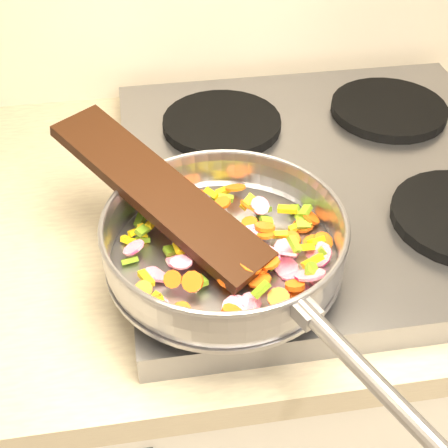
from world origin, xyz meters
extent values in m
cube|color=#939399|center=(-0.70, 1.67, 0.92)|extent=(0.60, 0.60, 0.04)
cylinder|color=black|center=(-0.84, 1.52, 0.95)|extent=(0.19, 0.19, 0.02)
cylinder|color=black|center=(-0.84, 1.81, 0.95)|extent=(0.19, 0.19, 0.02)
cylinder|color=black|center=(-0.56, 1.81, 0.95)|extent=(0.19, 0.19, 0.02)
cylinder|color=#9E9EA5|center=(-0.89, 1.49, 0.96)|extent=(0.28, 0.28, 0.01)
torus|color=#9E9EA5|center=(-0.89, 1.49, 0.99)|extent=(0.33, 0.33, 0.06)
torus|color=#9E9EA5|center=(-0.89, 1.49, 1.02)|extent=(0.29, 0.29, 0.01)
cylinder|color=#9E9EA5|center=(-0.79, 1.27, 1.01)|extent=(0.09, 0.18, 0.02)
cube|color=#9E9EA5|center=(-0.83, 1.35, 1.01)|extent=(0.03, 0.04, 0.02)
cylinder|color=#E21666|center=(-0.93, 1.53, 0.97)|extent=(0.03, 0.03, 0.02)
cube|color=yellow|center=(-0.92, 1.52, 0.98)|extent=(0.03, 0.02, 0.01)
cube|color=yellow|center=(-0.91, 1.51, 0.99)|extent=(0.02, 0.02, 0.01)
cylinder|color=orange|center=(-0.83, 1.47, 0.97)|extent=(0.03, 0.03, 0.02)
cylinder|color=#E21666|center=(-0.88, 1.51, 0.97)|extent=(0.03, 0.03, 0.02)
cylinder|color=orange|center=(-0.90, 1.52, 0.98)|extent=(0.02, 0.02, 0.01)
cylinder|color=#E21666|center=(-0.97, 1.41, 0.97)|extent=(0.03, 0.03, 0.02)
cylinder|color=orange|center=(-0.91, 1.60, 0.97)|extent=(0.02, 0.03, 0.01)
cylinder|color=orange|center=(-0.89, 1.45, 0.97)|extent=(0.03, 0.03, 0.02)
cube|color=#6C9E1E|center=(-0.77, 1.47, 0.97)|extent=(0.02, 0.02, 0.02)
cylinder|color=#E21666|center=(-0.94, 1.55, 0.97)|extent=(0.05, 0.04, 0.03)
cylinder|color=#E21666|center=(-0.96, 1.58, 0.98)|extent=(0.03, 0.03, 0.02)
cube|color=yellow|center=(-0.85, 1.55, 0.99)|extent=(0.02, 0.02, 0.02)
cube|color=yellow|center=(-0.97, 1.40, 0.99)|extent=(0.02, 0.02, 0.02)
cylinder|color=#E21666|center=(-0.78, 1.47, 0.97)|extent=(0.04, 0.04, 0.02)
cube|color=#6C9E1E|center=(-0.95, 1.56, 0.98)|extent=(0.02, 0.02, 0.01)
cube|color=#6C9E1E|center=(-0.92, 1.51, 0.98)|extent=(0.02, 0.02, 0.02)
cylinder|color=orange|center=(-0.99, 1.43, 0.98)|extent=(0.03, 0.03, 0.02)
cube|color=yellow|center=(-0.80, 1.54, 0.98)|extent=(0.03, 0.02, 0.01)
cube|color=#6C9E1E|center=(-1.00, 1.49, 0.97)|extent=(0.02, 0.02, 0.01)
cube|color=yellow|center=(-0.79, 1.47, 0.97)|extent=(0.03, 0.02, 0.02)
cube|color=yellow|center=(-0.99, 1.53, 0.97)|extent=(0.02, 0.02, 0.01)
cylinder|color=orange|center=(-0.85, 1.39, 0.97)|extent=(0.04, 0.03, 0.03)
cylinder|color=#E21666|center=(-0.92, 1.59, 0.97)|extent=(0.03, 0.04, 0.02)
cube|color=#6C9E1E|center=(-0.81, 1.47, 0.99)|extent=(0.02, 0.02, 0.02)
cylinder|color=orange|center=(-0.77, 1.53, 0.97)|extent=(0.03, 0.04, 0.02)
cylinder|color=#E21666|center=(-0.81, 1.41, 0.96)|extent=(0.04, 0.04, 0.03)
cylinder|color=orange|center=(-0.84, 1.49, 0.98)|extent=(0.03, 0.03, 0.01)
cylinder|color=#E21666|center=(-0.86, 1.38, 0.97)|extent=(0.02, 0.03, 0.02)
cylinder|color=orange|center=(-0.86, 1.44, 0.99)|extent=(0.03, 0.03, 0.01)
cylinder|color=orange|center=(-0.77, 1.48, 0.97)|extent=(0.04, 0.03, 0.02)
cube|color=#6C9E1E|center=(-0.92, 1.44, 0.97)|extent=(0.02, 0.02, 0.01)
cylinder|color=orange|center=(-0.82, 1.41, 0.98)|extent=(0.03, 0.03, 0.02)
cube|color=#6C9E1E|center=(-0.95, 1.58, 0.97)|extent=(0.02, 0.03, 0.02)
cube|color=#6C9E1E|center=(-0.78, 1.55, 0.97)|extent=(0.02, 0.02, 0.02)
cylinder|color=orange|center=(-0.88, 1.37, 0.98)|extent=(0.03, 0.03, 0.03)
cube|color=yellow|center=(-0.89, 1.45, 0.98)|extent=(0.01, 0.02, 0.01)
cylinder|color=orange|center=(-0.82, 1.40, 0.97)|extent=(0.03, 0.02, 0.02)
cylinder|color=#E21666|center=(-0.99, 1.50, 0.98)|extent=(0.03, 0.03, 0.02)
cube|color=yellow|center=(-0.79, 1.44, 0.98)|extent=(0.03, 0.02, 0.01)
cube|color=#6C9E1E|center=(-0.78, 1.53, 0.98)|extent=(0.02, 0.02, 0.01)
cube|color=#6C9E1E|center=(-0.83, 1.53, 0.97)|extent=(0.02, 0.01, 0.01)
cube|color=#6C9E1E|center=(-0.83, 1.55, 0.97)|extent=(0.02, 0.02, 0.02)
cube|color=#6C9E1E|center=(-0.88, 1.59, 0.97)|extent=(0.02, 0.02, 0.02)
cube|color=yellow|center=(-0.89, 1.59, 0.98)|extent=(0.02, 0.03, 0.01)
cylinder|color=orange|center=(-0.78, 1.49, 0.97)|extent=(0.04, 0.04, 0.01)
cylinder|color=#E21666|center=(-0.94, 1.48, 0.97)|extent=(0.04, 0.04, 0.01)
cylinder|color=orange|center=(-0.88, 1.56, 0.98)|extent=(0.02, 0.02, 0.01)
cube|color=#6C9E1E|center=(-0.94, 1.50, 0.97)|extent=(0.02, 0.01, 0.01)
cube|color=yellow|center=(-0.90, 1.48, 0.97)|extent=(0.02, 0.02, 0.01)
cube|color=yellow|center=(-0.98, 1.45, 0.97)|extent=(0.02, 0.03, 0.01)
cube|color=yellow|center=(-0.77, 1.48, 0.97)|extent=(0.02, 0.02, 0.01)
cylinder|color=orange|center=(-0.84, 1.45, 0.98)|extent=(0.03, 0.03, 0.02)
cube|color=#6C9E1E|center=(-0.94, 1.51, 0.98)|extent=(0.01, 0.02, 0.01)
cube|color=#6C9E1E|center=(-0.84, 1.45, 0.97)|extent=(0.02, 0.02, 0.01)
cube|color=#6C9E1E|center=(-0.85, 1.50, 0.97)|extent=(0.02, 0.02, 0.01)
cylinder|color=#E21666|center=(-0.80, 1.42, 0.98)|extent=(0.04, 0.04, 0.02)
cylinder|color=orange|center=(-0.95, 1.55, 0.99)|extent=(0.04, 0.04, 0.02)
cylinder|color=#E21666|center=(-0.84, 1.46, 0.98)|extent=(0.04, 0.04, 0.02)
cylinder|color=#E21666|center=(-0.93, 1.50, 0.98)|extent=(0.03, 0.03, 0.01)
cube|color=yellow|center=(-0.88, 1.59, 0.97)|extent=(0.02, 0.02, 0.01)
cube|color=yellow|center=(-0.87, 1.38, 0.97)|extent=(0.02, 0.01, 0.02)
cube|color=#6C9E1E|center=(-0.92, 1.57, 0.97)|extent=(0.02, 0.03, 0.01)
cylinder|color=#E21666|center=(-0.81, 1.48, 0.97)|extent=(0.04, 0.04, 0.01)
cylinder|color=orange|center=(-0.95, 1.44, 0.98)|extent=(0.03, 0.02, 0.02)
cylinder|color=orange|center=(-0.90, 1.55, 0.97)|extent=(0.03, 0.03, 0.02)
cube|color=yellow|center=(-0.82, 1.50, 0.97)|extent=(0.02, 0.01, 0.01)
cylinder|color=orange|center=(-0.85, 1.45, 0.98)|extent=(0.03, 0.03, 0.01)
cylinder|color=#E21666|center=(-0.79, 1.42, 0.97)|extent=(0.04, 0.05, 0.03)
cylinder|color=orange|center=(-0.90, 1.55, 0.99)|extent=(0.03, 0.03, 0.02)
cube|color=#6C9E1E|center=(-0.92, 1.37, 0.97)|extent=(0.02, 0.02, 0.01)
cube|color=#6C9E1E|center=(-0.98, 1.52, 0.98)|extent=(0.02, 0.02, 0.01)
cylinder|color=#E21666|center=(-0.83, 1.55, 0.99)|extent=(0.03, 0.03, 0.02)
cylinder|color=#E21666|center=(-0.88, 1.40, 0.97)|extent=(0.03, 0.04, 0.03)
cylinder|color=orange|center=(-0.86, 1.43, 0.97)|extent=(0.04, 0.04, 0.01)
cylinder|color=orange|center=(-0.85, 1.60, 0.98)|extent=(0.04, 0.04, 0.02)
cube|color=#6C9E1E|center=(-0.78, 1.52, 0.97)|extent=(0.02, 0.03, 0.02)
cylinder|color=#E21666|center=(-0.82, 1.46, 0.98)|extent=(0.04, 0.03, 0.03)
cylinder|color=orange|center=(-0.78, 1.52, 0.97)|extent=(0.04, 0.04, 0.01)
cylinder|color=#E21666|center=(-0.91, 1.54, 0.98)|extent=(0.04, 0.03, 0.03)
cube|color=#6C9E1E|center=(-0.97, 1.58, 0.97)|extent=(0.02, 0.02, 0.01)
cylinder|color=orange|center=(-0.84, 1.55, 0.98)|extent=(0.03, 0.03, 0.03)
cube|color=#6C9E1E|center=(-0.98, 1.52, 0.97)|extent=(0.02, 0.01, 0.01)
cylinder|color=orange|center=(-0.98, 1.41, 0.98)|extent=(0.03, 0.03, 0.03)
cylinder|color=#E21666|center=(-0.84, 1.46, 0.97)|extent=(0.04, 0.04, 0.02)
cube|color=yellow|center=(-0.88, 1.48, 0.98)|extent=(0.02, 0.03, 0.01)
cylinder|color=#E21666|center=(-0.89, 1.40, 0.97)|extent=(0.04, 0.04, 0.02)
cylinder|color=orange|center=(-0.95, 1.39, 0.98)|extent=(0.03, 0.03, 0.01)
cube|color=#6C9E1E|center=(-0.78, 1.52, 0.97)|extent=(0.02, 0.01, 0.01)
cylinder|color=#E21666|center=(-0.93, 1.58, 0.96)|extent=(0.04, 0.03, 0.02)
cylinder|color=#E21666|center=(-0.89, 1.46, 0.98)|extent=(0.04, 0.04, 0.02)
cube|color=#6C9E1E|center=(-0.98, 1.56, 0.97)|extent=(0.02, 0.03, 0.01)
cube|color=yellow|center=(-0.91, 1.55, 0.99)|extent=(0.01, 0.02, 0.02)
cube|color=#6C9E1E|center=(-0.95, 1.50, 0.97)|extent=(0.02, 0.02, 0.01)
cube|color=yellow|center=(-0.97, 1.42, 0.98)|extent=(0.02, 0.02, 0.01)
cylinder|color=#E21666|center=(-0.98, 1.41, 0.97)|extent=(0.03, 0.03, 0.02)
cube|color=#6C9E1E|center=(-0.89, 1.56, 0.98)|extent=(0.02, 0.02, 0.02)
cylinder|color=#E21666|center=(-0.84, 1.51, 0.98)|extent=(0.03, 0.03, 0.01)
cube|color=#6C9E1E|center=(-0.79, 1.43, 0.98)|extent=(0.02, 0.02, 0.02)
cylinder|color=orange|center=(-0.90, 1.38, 0.97)|extent=(0.03, 0.03, 0.01)
cube|color=yellow|center=(-0.87, 1.46, 0.98)|extent=(0.03, 0.02, 0.02)
cylinder|color=#E21666|center=(-0.94, 1.46, 0.98)|extent=(0.03, 0.03, 0.01)
cylinder|color=#E21666|center=(-0.92, 1.51, 0.97)|extent=(0.05, 0.05, 0.01)
cylinder|color=orange|center=(-0.93, 1.43, 0.98)|extent=(0.03, 0.03, 0.02)
cylinder|color=#E21666|center=(-0.82, 1.44, 0.96)|extent=(0.03, 0.03, 0.01)
cylinder|color=orange|center=(-0.83, 1.51, 0.98)|extent=(0.04, 0.04, 0.01)
cube|color=#6C9E1E|center=(-0.87, 1.57, 0.98)|extent=(0.02, 0.01, 0.01)
cube|color=yellow|center=(-0.98, 1.53, 0.97)|extent=(0.01, 0.03, 0.02)
cylinder|color=orange|center=(-0.80, 1.50, 0.97)|extent=(0.03, 0.03, 0.02)
cylinder|color=orange|center=(-0.89, 1.43, 0.98)|extent=(0.03, 0.03, 0.02)
cylinder|color=orange|center=(-0.85, 1.53, 0.98)|extent=(0.03, 0.03, 0.01)
cylinder|color=#E21666|center=(-0.82, 1.45, 0.96)|extent=(0.03, 0.03, 0.02)
cylinder|color=orange|center=(-0.95, 1.39, 0.98)|extent=(0.03, 0.03, 0.02)
cube|color=yellow|center=(-1.00, 1.52, 0.97)|extent=(0.02, 0.02, 0.01)
cylinder|color=orange|center=(-0.89, 1.38, 0.98)|extent=(0.03, 0.03, 0.02)
cube|color=#6C9E1E|center=(-0.88, 1.56, 0.97)|extent=(0.02, 0.02, 0.02)
cylinder|color=#E21666|center=(-0.97, 1.47, 0.96)|extent=(0.04, 0.04, 0.02)
cube|color=yellow|center=(-0.87, 1.61, 0.97)|extent=(0.02, 0.01, 0.01)
cylinder|color=#E21666|center=(-0.85, 1.50, 0.98)|extent=(0.03, 0.03, 0.01)
cube|color=yellow|center=(-0.94, 1.49, 0.98)|extent=(0.01, 0.02, 0.01)
cylinder|color=orange|center=(-0.77, 1.47, 0.97)|extent=(0.02, 0.02, 0.02)
cube|color=#6C9E1E|center=(-0.86, 1.41, 0.98)|extent=(0.02, 0.02, 0.02)
cube|color=#6C9E1E|center=(-0.90, 1.46, 0.98)|extent=(0.02, 0.02, 0.01)
cube|color=yellow|center=(-0.88, 1.53, 0.98)|extent=(0.02, 0.02, 0.02)
cylinder|color=#E21666|center=(-0.87, 1.41, 0.97)|extent=(0.03, 0.03, 0.01)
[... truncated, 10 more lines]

